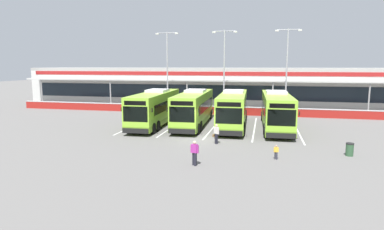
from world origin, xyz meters
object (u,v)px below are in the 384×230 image
Objects in this scene: coach_bus_right_centre at (276,111)px; lamp_post_west at (167,66)px; lamp_post_east at (287,66)px; coach_bus_leftmost at (155,108)px; coach_bus_left_centre at (194,109)px; pedestrian_in_dark_coat at (195,152)px; pedestrian_child at (276,152)px; pedestrian_with_handbag at (216,133)px; litter_bin at (350,149)px; lamp_post_centre at (224,66)px; coach_bus_centre at (233,110)px.

coach_bus_right_centre is 18.57m from lamp_post_west.
lamp_post_west is at bearing 178.19° from lamp_post_east.
coach_bus_leftmost is 4.18m from coach_bus_left_centre.
coach_bus_leftmost is 12.71m from coach_bus_right_centre.
coach_bus_left_centre is 14.83m from lamp_post_east.
lamp_post_east is at bearing 73.79° from pedestrian_in_dark_coat.
pedestrian_in_dark_coat is at bearing -153.84° from pedestrian_child.
lamp_post_west is 16.17m from lamp_post_east.
pedestrian_with_handbag is 9.92m from litter_bin.
lamp_post_centre reaches higher than pedestrian_child.
coach_bus_right_centre is 11.46m from pedestrian_child.
pedestrian_in_dark_coat is at bearing -94.52° from pedestrian_with_handbag.
lamp_post_centre is at bearing -179.94° from lamp_post_east.
coach_bus_centre is 14.02m from pedestrian_in_dark_coat.
coach_bus_left_centre and coach_bus_centre have the same top height.
coach_bus_centre is at bearing -120.70° from lamp_post_east.
coach_bus_right_centre is 14.98m from pedestrian_in_dark_coat.
litter_bin is at bearing -62.72° from coach_bus_right_centre.
coach_bus_centre is 13.19m from litter_bin.
coach_bus_centre is (4.17, 0.10, 0.00)m from coach_bus_left_centre.
coach_bus_centre is at bearing 85.73° from pedestrian_with_handbag.
coach_bus_leftmost reaches higher than litter_bin.
pedestrian_in_dark_coat is (-5.47, -13.91, -0.91)m from coach_bus_right_centre.
pedestrian_child is at bearing -53.93° from coach_bus_left_centre.
pedestrian_with_handbag is 5.89m from pedestrian_child.
lamp_post_west is at bearing 134.70° from litter_bin.
coach_bus_right_centre is 13.16× the size of litter_bin.
coach_bus_left_centre is 14.06m from pedestrian_child.
coach_bus_centre is (8.28, 0.83, 0.00)m from coach_bus_leftmost.
lamp_post_west and lamp_post_centre have the same top height.
pedestrian_in_dark_coat is (-1.07, -13.95, -0.91)m from coach_bus_centre.
coach_bus_left_centre is 1.11× the size of lamp_post_centre.
litter_bin is at bearing 24.10° from pedestrian_in_dark_coat.
lamp_post_centre is at bearing 60.39° from coach_bus_leftmost.
coach_bus_left_centre is 8.57m from pedestrian_with_handbag.
pedestrian_in_dark_coat is at bearing -106.21° from lamp_post_east.
pedestrian_child is at bearing -158.04° from litter_bin.
coach_bus_leftmost is 18.28m from lamp_post_east.
coach_bus_left_centre is at bearing 126.07° from pedestrian_child.
pedestrian_with_handbag is 0.15× the size of lamp_post_centre.
coach_bus_leftmost is 8.32m from coach_bus_centre.
lamp_post_centre is 8.06m from lamp_post_east.
pedestrian_child is (12.36, -10.59, -1.24)m from coach_bus_leftmost.
coach_bus_left_centre is 7.55× the size of pedestrian_with_handbag.
coach_bus_right_centre is 1.11× the size of lamp_post_west.
coach_bus_left_centre is 1.00× the size of coach_bus_right_centre.
coach_bus_leftmost reaches higher than pedestrian_in_dark_coat.
coach_bus_leftmost is at bearing -176.40° from coach_bus_right_centre.
lamp_post_east reaches higher than coach_bus_right_centre.
coach_bus_right_centre is 10.57m from litter_bin.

